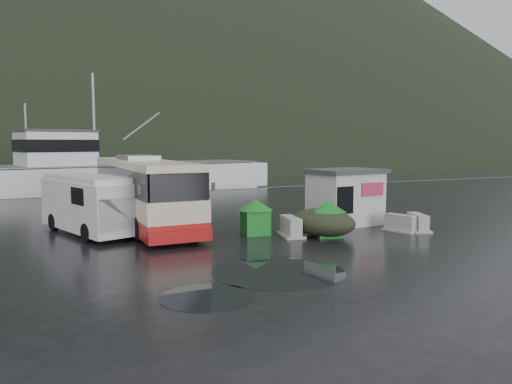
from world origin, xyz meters
name	(u,v)px	position (x,y,z in m)	size (l,w,h in m)	color
ground	(224,237)	(0.00, 0.00, 0.00)	(160.00, 160.00, 0.00)	black
harbor_water	(53,159)	(0.00, 110.00, 0.00)	(300.00, 180.00, 0.02)	black
quay_edge	(128,194)	(0.00, 20.00, 0.00)	(160.00, 0.60, 1.50)	#999993
headland	(56,150)	(10.00, 250.00, 0.00)	(780.00, 540.00, 570.00)	black
coach_bus	(144,225)	(-2.31, 4.69, 0.00)	(3.02, 12.06, 3.41)	beige
white_van	(90,233)	(-4.99, 3.49, 0.00)	(2.13, 6.20, 2.59)	silver
waste_bin_left	(328,236)	(4.14, -1.74, 0.00)	(1.10, 1.10, 1.54)	#13701D
waste_bin_right	(255,234)	(1.52, 0.04, 0.00)	(1.12, 1.12, 1.57)	#13701D
dome_tent	(322,236)	(3.96, -1.56, 0.00)	(2.17, 3.03, 1.19)	#252B1A
ticket_kiosk	(345,224)	(6.68, 0.59, 0.00)	(3.49, 2.64, 2.73)	beige
jersey_barrier_a	(291,236)	(2.72, -0.98, 0.00)	(0.84, 1.68, 0.84)	#999993
jersey_barrier_b	(418,231)	(8.60, -2.36, 0.00)	(0.78, 1.56, 0.78)	#999993
jersey_barrier_c	(401,231)	(7.79, -2.14, 0.00)	(0.77, 1.53, 0.77)	#999993
fishing_trawler	(132,186)	(1.62, 26.53, 0.00)	(28.70, 6.27, 11.48)	silver
puddles	(262,278)	(-1.35, -6.41, 0.01)	(6.23, 4.73, 0.01)	black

